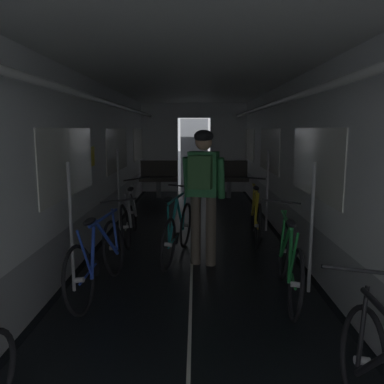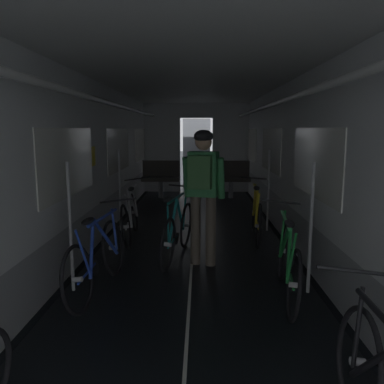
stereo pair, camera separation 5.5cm
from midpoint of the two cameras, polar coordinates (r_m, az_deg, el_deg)
name	(u,v)px [view 1 (the left image)]	position (r m, az deg, el deg)	size (l,w,h in m)	color
train_car_shell	(192,132)	(5.53, -0.25, 8.71)	(3.14, 12.34, 2.57)	black
bench_seat_far_left	(159,175)	(10.11, -5.01, 2.41)	(0.98, 0.51, 0.95)	gray
bench_seat_far_right	(229,176)	(10.10, 5.21, 2.40)	(0.98, 0.51, 0.95)	gray
bicycle_yellow	(256,215)	(6.33, 8.98, -3.36)	(0.44, 1.69, 0.94)	black
bicycle_blue	(99,258)	(4.35, -13.79, -9.29)	(0.51, 1.69, 0.96)	black
bicycle_green	(289,261)	(4.24, 13.55, -9.77)	(0.44, 1.69, 0.95)	black
bicycle_silver	(129,216)	(6.28, -9.34, -3.48)	(0.44, 1.69, 0.96)	black
person_cyclist_aisle	(203,183)	(4.92, 1.30, 1.34)	(0.56, 0.45, 1.73)	brown
bicycle_teal_in_aisle	(177,231)	(5.32, -2.43, -5.62)	(0.47, 1.68, 0.94)	black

